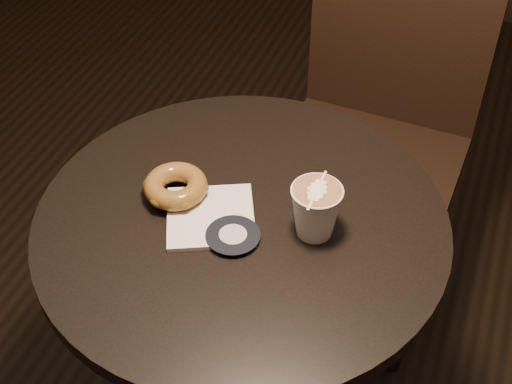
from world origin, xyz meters
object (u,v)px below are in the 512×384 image
at_px(doughnut, 176,186).
at_px(latte_cup, 316,211).
at_px(pastry_bag, 211,216).
at_px(cafe_table, 243,292).
at_px(chair, 383,101).

bearing_deg(doughnut, latte_cup, 1.23).
bearing_deg(latte_cup, pastry_bag, -169.38).
height_order(cafe_table, chair, chair).
relative_size(cafe_table, chair, 0.69).
distance_m(chair, pastry_bag, 0.67).
distance_m(cafe_table, chair, 0.62).
bearing_deg(latte_cup, chair, 90.97).
distance_m(cafe_table, latte_cup, 0.28).
relative_size(chair, latte_cup, 11.62).
distance_m(pastry_bag, doughnut, 0.08).
bearing_deg(pastry_bag, latte_cup, -14.58).
relative_size(cafe_table, doughnut, 6.83).
height_order(chair, latte_cup, chair).
height_order(pastry_bag, doughnut, doughnut).
bearing_deg(chair, cafe_table, -97.82).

